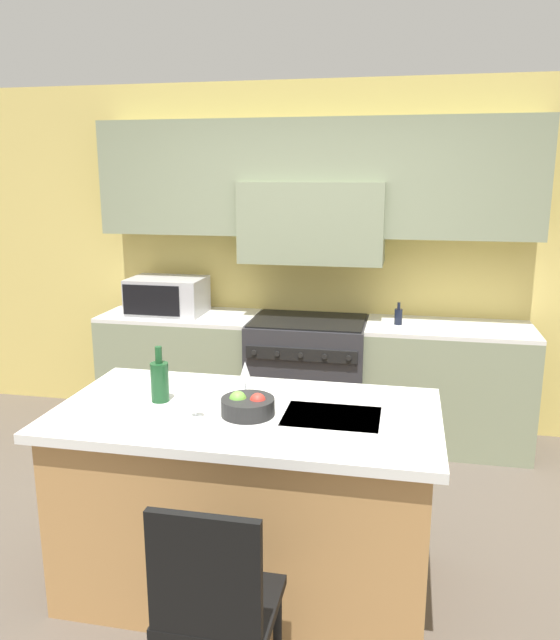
{
  "coord_description": "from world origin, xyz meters",
  "views": [
    {
      "loc": [
        0.71,
        -2.75,
        2.01
      ],
      "look_at": [
        -0.0,
        0.72,
        1.18
      ],
      "focal_mm": 35.0,
      "sensor_mm": 36.0,
      "label": 1
    }
  ],
  "objects": [
    {
      "name": "ground_plane",
      "position": [
        0.0,
        0.0,
        0.0
      ],
      "size": [
        10.0,
        10.0,
        0.0
      ],
      "primitive_type": "plane",
      "color": "brown"
    },
    {
      "name": "back_cabinetry",
      "position": [
        0.0,
        2.08,
        1.59
      ],
      "size": [
        10.0,
        0.46,
        2.7
      ],
      "color": "#DBC166",
      "rests_on": "ground_plane"
    },
    {
      "name": "back_counter",
      "position": [
        -0.0,
        1.82,
        0.46
      ],
      "size": [
        3.29,
        0.62,
        0.92
      ],
      "color": "gray",
      "rests_on": "ground_plane"
    },
    {
      "name": "range_stove",
      "position": [
        0.0,
        1.8,
        0.46
      ],
      "size": [
        0.88,
        0.7,
        0.93
      ],
      "color": "#2D2D33",
      "rests_on": "ground_plane"
    },
    {
      "name": "microwave",
      "position": [
        -1.14,
        1.82,
        1.07
      ],
      "size": [
        0.58,
        0.42,
        0.29
      ],
      "color": "#B7B7BC",
      "rests_on": "back_counter"
    },
    {
      "name": "kitchen_island",
      "position": [
        -0.0,
        -0.08,
        0.47
      ],
      "size": [
        1.8,
        0.96,
        0.93
      ],
      "color": "#B7844C",
      "rests_on": "ground_plane"
    },
    {
      "name": "island_chair",
      "position": [
        0.09,
        -0.9,
        0.52
      ],
      "size": [
        0.42,
        0.4,
        0.92
      ],
      "color": "black",
      "rests_on": "ground_plane"
    },
    {
      "name": "wine_bottle",
      "position": [
        -0.44,
        -0.05,
        1.03
      ],
      "size": [
        0.09,
        0.09,
        0.28
      ],
      "color": "#194723",
      "rests_on": "kitchen_island"
    },
    {
      "name": "wine_glass_near",
      "position": [
        -0.2,
        -0.21,
        1.05
      ],
      "size": [
        0.06,
        0.06,
        0.18
      ],
      "color": "white",
      "rests_on": "kitchen_island"
    },
    {
      "name": "wine_glass_far",
      "position": [
        -0.05,
        0.11,
        1.05
      ],
      "size": [
        0.06,
        0.06,
        0.18
      ],
      "color": "white",
      "rests_on": "kitchen_island"
    },
    {
      "name": "fruit_bowl",
      "position": [
        0.02,
        -0.14,
        0.97
      ],
      "size": [
        0.25,
        0.25,
        0.11
      ],
      "color": "black",
      "rests_on": "kitchen_island"
    },
    {
      "name": "oil_bottle_on_counter",
      "position": [
        0.67,
        1.8,
        0.99
      ],
      "size": [
        0.06,
        0.06,
        0.17
      ],
      "color": "black",
      "rests_on": "back_counter"
    }
  ]
}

